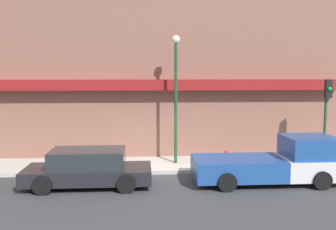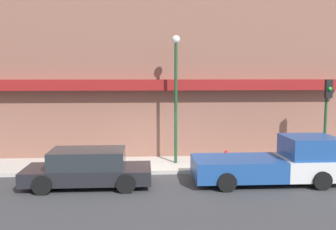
% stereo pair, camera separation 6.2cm
% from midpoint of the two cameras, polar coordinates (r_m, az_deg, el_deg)
% --- Properties ---
extents(ground_plane, '(80.00, 80.00, 0.00)m').
position_cam_midpoint_polar(ground_plane, '(15.64, -2.63, -9.08)').
color(ground_plane, '#38383A').
extents(sidewalk, '(36.00, 2.74, 0.16)m').
position_cam_midpoint_polar(sidewalk, '(16.95, -2.73, -7.60)').
color(sidewalk, '#B7B2A8').
rests_on(sidewalk, ground).
extents(building, '(19.80, 3.80, 10.93)m').
position_cam_midpoint_polar(building, '(19.33, -3.03, 8.68)').
color(building, brown).
rests_on(building, ground).
extents(pickup_truck, '(5.56, 2.21, 1.78)m').
position_cam_midpoint_polar(pickup_truck, '(14.94, 16.11, -6.98)').
color(pickup_truck, silver).
rests_on(pickup_truck, ground).
extents(parked_car, '(4.63, 2.06, 1.38)m').
position_cam_midpoint_polar(parked_car, '(14.24, -12.19, -7.93)').
color(parked_car, black).
rests_on(parked_car, ground).
extents(fire_hydrant, '(0.20, 0.20, 0.67)m').
position_cam_midpoint_polar(fire_hydrant, '(16.54, 8.73, -6.54)').
color(fire_hydrant, red).
rests_on(fire_hydrant, sidewalk).
extents(street_lamp, '(0.36, 0.36, 5.66)m').
position_cam_midpoint_polar(street_lamp, '(16.51, 1.09, 4.68)').
color(street_lamp, '#1E4728').
rests_on(street_lamp, sidewalk).
extents(traffic_light, '(0.28, 0.42, 3.75)m').
position_cam_midpoint_polar(traffic_light, '(17.73, 22.93, 1.22)').
color(traffic_light, '#1E4728').
rests_on(traffic_light, sidewalk).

